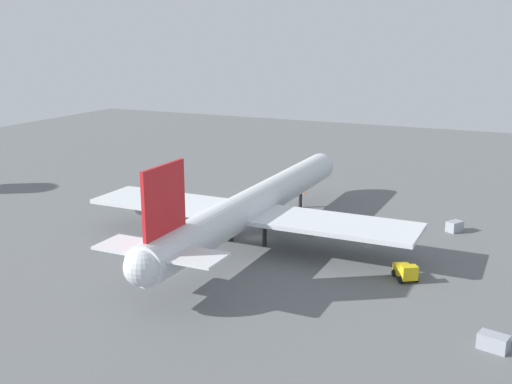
{
  "coord_description": "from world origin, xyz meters",
  "views": [
    {
      "loc": [
        -90.93,
        -42.7,
        33.99
      ],
      "look_at": [
        0.0,
        0.0,
        8.11
      ],
      "focal_mm": 43.35,
      "sensor_mm": 36.0,
      "label": 1
    }
  ],
  "objects_px": {
    "pushback_tractor": "(406,271)",
    "cargo_container_fore": "(455,226)",
    "cargo_airplane": "(254,204)",
    "cargo_container_aft": "(493,342)",
    "safety_cone_nose": "(304,192)"
  },
  "relations": [
    {
      "from": "pushback_tractor",
      "to": "cargo_container_fore",
      "type": "height_order",
      "value": "pushback_tractor"
    },
    {
      "from": "cargo_airplane",
      "to": "cargo_container_fore",
      "type": "bearing_deg",
      "value": -58.26
    },
    {
      "from": "cargo_airplane",
      "to": "cargo_container_fore",
      "type": "height_order",
      "value": "cargo_airplane"
    },
    {
      "from": "cargo_airplane",
      "to": "cargo_container_aft",
      "type": "bearing_deg",
      "value": -119.95
    },
    {
      "from": "cargo_container_aft",
      "to": "safety_cone_nose",
      "type": "distance_m",
      "value": 70.41
    },
    {
      "from": "cargo_container_fore",
      "to": "cargo_container_aft",
      "type": "distance_m",
      "value": 43.0
    },
    {
      "from": "cargo_container_aft",
      "to": "cargo_airplane",
      "type": "bearing_deg",
      "value": 60.05
    },
    {
      "from": "pushback_tractor",
      "to": "cargo_container_fore",
      "type": "distance_m",
      "value": 26.06
    },
    {
      "from": "cargo_airplane",
      "to": "cargo_container_aft",
      "type": "distance_m",
      "value": 46.62
    },
    {
      "from": "cargo_container_fore",
      "to": "safety_cone_nose",
      "type": "bearing_deg",
      "value": 67.82
    },
    {
      "from": "cargo_container_aft",
      "to": "cargo_container_fore",
      "type": "bearing_deg",
      "value": 13.29
    },
    {
      "from": "cargo_airplane",
      "to": "cargo_container_aft",
      "type": "relative_size",
      "value": 19.94
    },
    {
      "from": "cargo_container_fore",
      "to": "cargo_container_aft",
      "type": "bearing_deg",
      "value": -166.71
    },
    {
      "from": "pushback_tractor",
      "to": "safety_cone_nose",
      "type": "bearing_deg",
      "value": 37.5
    },
    {
      "from": "pushback_tractor",
      "to": "safety_cone_nose",
      "type": "height_order",
      "value": "pushback_tractor"
    }
  ]
}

